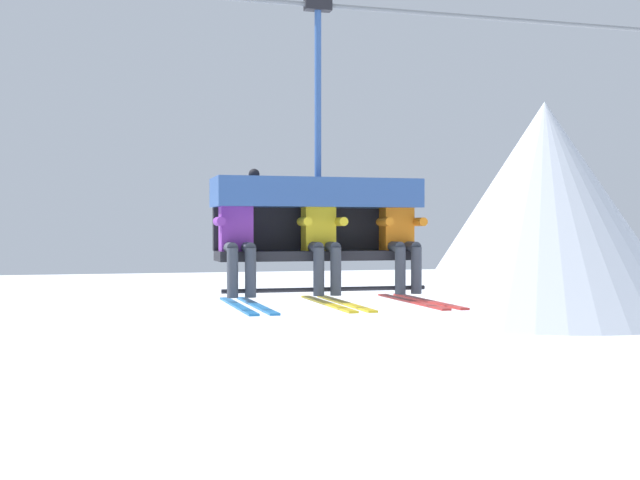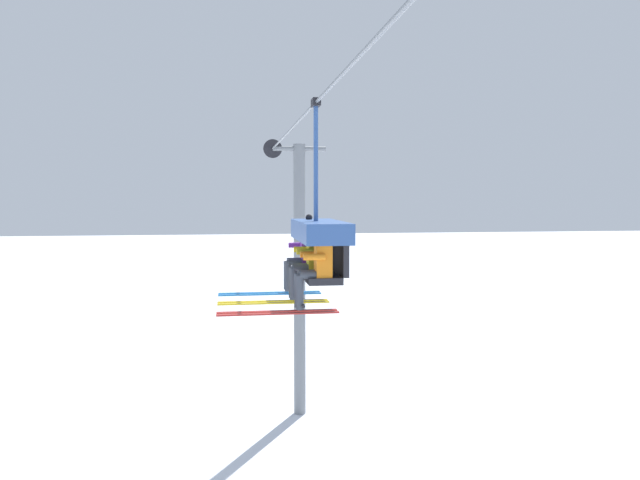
{
  "view_description": "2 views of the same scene",
  "coord_description": "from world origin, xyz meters",
  "px_view_note": "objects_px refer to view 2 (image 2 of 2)",
  "views": [
    {
      "loc": [
        -1.75,
        -8.83,
        5.81
      ],
      "look_at": [
        0.48,
        -0.65,
        5.7
      ],
      "focal_mm": 45.0,
      "sensor_mm": 36.0,
      "label": 1
    },
    {
      "loc": [
        9.87,
        -2.12,
        6.72
      ],
      "look_at": [
        0.14,
        -0.7,
        6.03
      ],
      "focal_mm": 35.0,
      "sensor_mm": 36.0,
      "label": 2
    }
  ],
  "objects_px": {
    "lift_tower_near": "(299,273)",
    "skier_yellow": "(306,259)",
    "skier_purple": "(300,253)",
    "skier_orange": "(314,265)",
    "chairlift_chair": "(321,239)"
  },
  "relations": [
    {
      "from": "skier_purple",
      "to": "chairlift_chair",
      "type": "bearing_deg",
      "value": 13.98
    },
    {
      "from": "chairlift_chair",
      "to": "skier_yellow",
      "type": "height_order",
      "value": "chairlift_chair"
    },
    {
      "from": "lift_tower_near",
      "to": "skier_yellow",
      "type": "bearing_deg",
      "value": -5.7
    },
    {
      "from": "skier_purple",
      "to": "lift_tower_near",
      "type": "bearing_deg",
      "value": 173.77
    },
    {
      "from": "chairlift_chair",
      "to": "skier_orange",
      "type": "xyz_separation_m",
      "value": [
        0.86,
        -0.22,
        -0.31
      ]
    },
    {
      "from": "lift_tower_near",
      "to": "skier_purple",
      "type": "height_order",
      "value": "lift_tower_near"
    },
    {
      "from": "lift_tower_near",
      "to": "skier_orange",
      "type": "height_order",
      "value": "lift_tower_near"
    },
    {
      "from": "chairlift_chair",
      "to": "skier_orange",
      "type": "relative_size",
      "value": 1.77
    },
    {
      "from": "skier_yellow",
      "to": "skier_orange",
      "type": "bearing_deg",
      "value": 0.0
    },
    {
      "from": "skier_yellow",
      "to": "skier_orange",
      "type": "relative_size",
      "value": 1.0
    },
    {
      "from": "skier_purple",
      "to": "skier_orange",
      "type": "bearing_deg",
      "value": -0.23
    },
    {
      "from": "lift_tower_near",
      "to": "skier_orange",
      "type": "relative_size",
      "value": 4.95
    },
    {
      "from": "lift_tower_near",
      "to": "skier_yellow",
      "type": "xyz_separation_m",
      "value": [
        9.32,
        -0.93,
        1.38
      ]
    },
    {
      "from": "skier_yellow",
      "to": "skier_orange",
      "type": "height_order",
      "value": "same"
    },
    {
      "from": "skier_purple",
      "to": "skier_yellow",
      "type": "distance_m",
      "value": 0.86
    }
  ]
}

